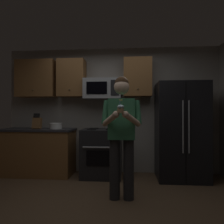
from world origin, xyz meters
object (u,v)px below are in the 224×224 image
(oven_range, at_px, (102,153))
(person, at_px, (122,130))
(cupcake, at_px, (121,108))
(microwave, at_px, (103,89))
(knife_block, at_px, (37,123))
(refrigerator, at_px, (181,131))
(bowl_large_white, at_px, (56,126))

(oven_range, bearing_deg, person, -68.53)
(cupcake, bearing_deg, microwave, 105.56)
(microwave, bearing_deg, oven_range, -90.02)
(person, height_order, cupcake, person)
(knife_block, height_order, person, person)
(microwave, bearing_deg, knife_block, -173.46)
(oven_range, height_order, refrigerator, refrigerator)
(knife_block, xyz_separation_m, cupcake, (1.73, -1.39, 0.26))
(cupcake, bearing_deg, oven_range, 106.80)
(microwave, relative_size, bowl_large_white, 2.93)
(knife_block, bearing_deg, person, -31.44)
(oven_range, xyz_separation_m, knife_block, (-1.30, -0.03, 0.58))
(bowl_large_white, bearing_deg, microwave, 6.58)
(bowl_large_white, xyz_separation_m, person, (1.36, -1.10, 0.01))
(person, bearing_deg, oven_range, 111.47)
(oven_range, height_order, bowl_large_white, bowl_large_white)
(bowl_large_white, bearing_deg, refrigerator, -1.21)
(refrigerator, relative_size, person, 1.02)
(microwave, relative_size, knife_block, 2.31)
(bowl_large_white, height_order, cupcake, cupcake)
(knife_block, bearing_deg, bowl_large_white, 6.43)
(bowl_large_white, xyz_separation_m, cupcake, (1.36, -1.43, 0.31))
(microwave, distance_m, cupcake, 1.65)
(bowl_large_white, relative_size, person, 0.14)
(refrigerator, bearing_deg, microwave, 173.97)
(bowl_large_white, bearing_deg, oven_range, -0.74)
(oven_range, bearing_deg, cupcake, -73.20)
(microwave, distance_m, refrigerator, 1.72)
(knife_block, height_order, bowl_large_white, knife_block)
(refrigerator, xyz_separation_m, person, (-1.07, -1.05, 0.10))
(oven_range, bearing_deg, refrigerator, -1.50)
(oven_range, height_order, knife_block, knife_block)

